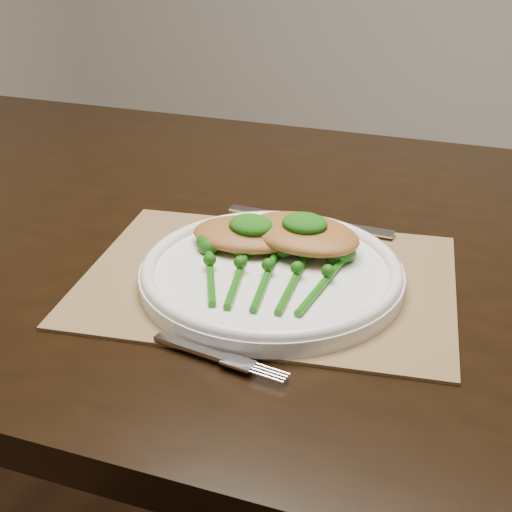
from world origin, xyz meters
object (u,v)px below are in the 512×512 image
at_px(chicken_fillet_left, 248,234).
at_px(broccolini_bundle, 265,280).
at_px(dinner_plate, 271,272).
at_px(dining_table, 266,445).
at_px(placemat, 268,279).

xyz_separation_m(chicken_fillet_left, broccolini_bundle, (0.06, -0.08, -0.01)).
relative_size(dinner_plate, broccolini_bundle, 1.53).
xyz_separation_m(dining_table, placemat, (0.06, -0.12, 0.37)).
bearing_deg(dining_table, placemat, -71.14).
xyz_separation_m(placemat, chicken_fillet_left, (-0.04, 0.03, 0.03)).
height_order(dinner_plate, broccolini_bundle, broccolini_bundle).
height_order(placemat, chicken_fillet_left, chicken_fillet_left).
relative_size(dining_table, dinner_plate, 5.72).
bearing_deg(placemat, dinner_plate, -61.41).
relative_size(placemat, chicken_fillet_left, 3.16).
distance_m(dining_table, broccolini_bundle, 0.44).
relative_size(placemat, dinner_plate, 1.41).
distance_m(dining_table, chicken_fillet_left, 0.42).
xyz_separation_m(dinner_plate, broccolini_bundle, (0.01, -0.03, 0.01)).
relative_size(dining_table, placemat, 4.06).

